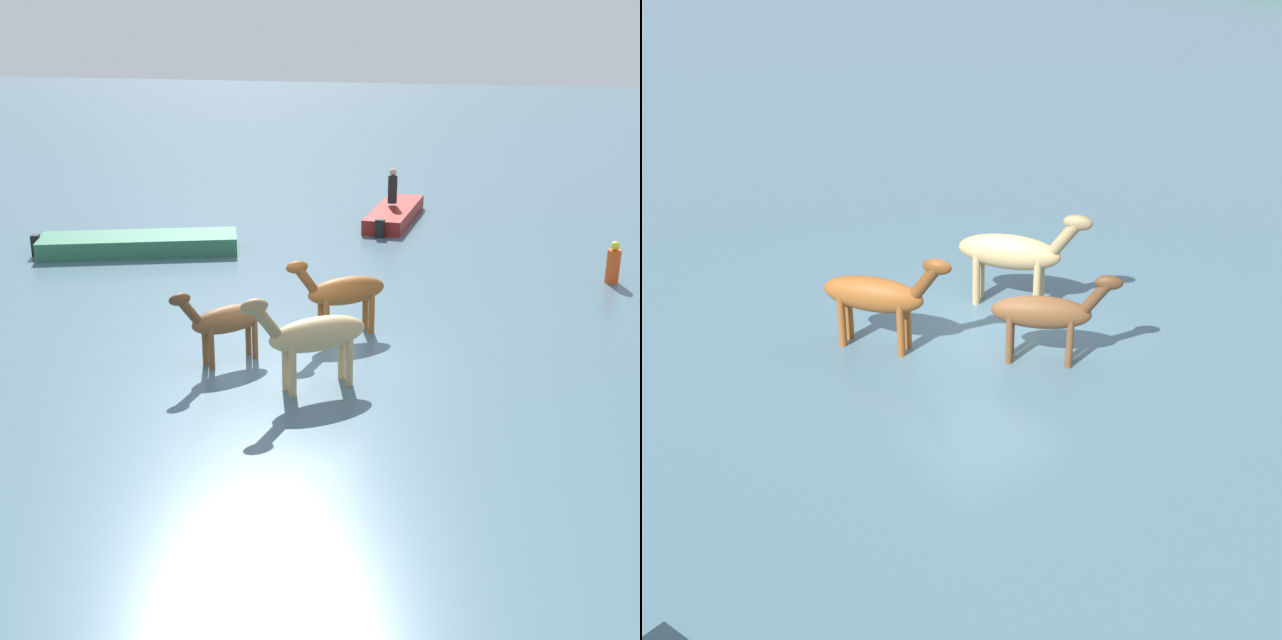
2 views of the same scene
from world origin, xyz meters
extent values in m
plane|color=#476675|center=(0.00, 0.00, 0.00)|extent=(141.15, 141.15, 0.00)
ellipsoid|color=tan|center=(-0.62, 1.09, 1.11)|extent=(1.95, 1.70, 0.68)
cylinder|color=tan|center=(-0.24, 1.58, 0.55)|extent=(0.15, 0.15, 1.11)
cylinder|color=tan|center=(-0.04, 1.33, 0.55)|extent=(0.15, 0.15, 1.11)
cylinder|color=tan|center=(-1.19, 0.84, 0.55)|extent=(0.15, 0.15, 1.11)
cylinder|color=tan|center=(-0.99, 0.59, 0.55)|extent=(0.15, 0.15, 1.11)
cylinder|color=olive|center=(0.22, 1.74, 1.55)|extent=(0.63, 0.56, 0.74)
ellipsoid|color=olive|center=(0.39, 1.87, 1.85)|extent=(0.58, 0.52, 0.30)
ellipsoid|color=brown|center=(-0.61, -1.88, 1.03)|extent=(1.83, 1.57, 0.63)
cylinder|color=brown|center=(-0.26, -1.42, 0.52)|extent=(0.14, 0.14, 1.03)
cylinder|color=brown|center=(-0.08, -1.67, 0.52)|extent=(0.14, 0.14, 1.03)
cylinder|color=brown|center=(-1.15, -2.10, 0.52)|extent=(0.14, 0.14, 1.03)
cylinder|color=brown|center=(-0.97, -2.34, 0.52)|extent=(0.14, 0.14, 1.03)
cylinder|color=brown|center=(0.18, -1.29, 1.44)|extent=(0.59, 0.52, 0.69)
ellipsoid|color=brown|center=(0.34, -1.17, 1.72)|extent=(0.54, 0.48, 0.28)
ellipsoid|color=brown|center=(1.44, 0.20, 0.94)|extent=(1.53, 1.59, 0.57)
cylinder|color=brown|center=(1.69, 0.67, 0.47)|extent=(0.13, 0.13, 0.94)
cylinder|color=brown|center=(1.89, 0.48, 0.47)|extent=(0.13, 0.13, 0.94)
cylinder|color=brown|center=(0.99, -0.08, 0.47)|extent=(0.13, 0.13, 0.94)
cylinder|color=brown|center=(1.19, -0.27, 0.47)|extent=(0.13, 0.13, 0.94)
cylinder|color=#50311A|center=(2.06, 0.86, 1.31)|extent=(0.50, 0.52, 0.63)
ellipsoid|color=#50311A|center=(2.18, 0.99, 1.57)|extent=(0.46, 0.48, 0.25)
cube|color=maroon|center=(-0.19, -13.10, 0.17)|extent=(1.56, 4.63, 0.64)
cube|color=black|center=(-0.04, -10.72, 0.24)|extent=(0.29, 0.26, 0.69)
cube|color=#2D6B4C|center=(6.77, -7.39, 0.19)|extent=(6.06, 3.42, 0.68)
cube|color=black|center=(9.63, -6.42, 0.26)|extent=(0.32, 0.34, 0.73)
cylinder|color=black|center=(-0.08, -13.27, 1.06)|extent=(0.32, 0.32, 0.95)
sphere|color=tan|center=(-0.08, -13.27, 1.66)|extent=(0.24, 0.24, 0.24)
cylinder|color=#E54C19|center=(-6.85, -7.24, 0.45)|extent=(0.36, 0.36, 0.90)
sphere|color=yellow|center=(-6.85, -7.24, 1.02)|extent=(0.24, 0.24, 0.24)
camera|label=1|loc=(-3.94, 16.07, 6.95)|focal=48.50mm
camera|label=2|loc=(11.33, -8.25, 7.59)|focal=48.44mm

